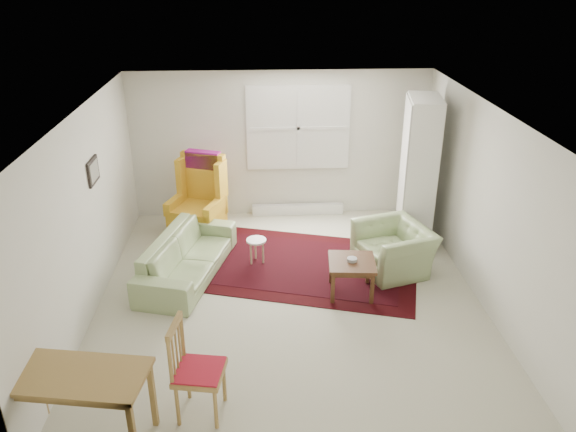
{
  "coord_description": "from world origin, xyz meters",
  "views": [
    {
      "loc": [
        -0.36,
        -6.36,
        4.1
      ],
      "look_at": [
        0.0,
        0.3,
        1.05
      ],
      "focal_mm": 35.0,
      "sensor_mm": 36.0,
      "label": 1
    }
  ],
  "objects_px": {
    "wingback_chair": "(196,197)",
    "desk": "(83,408)",
    "sofa": "(187,249)",
    "cabinet": "(419,171)",
    "coffee_table": "(351,277)",
    "armchair": "(394,244)",
    "desk_chair": "(199,370)",
    "stool": "(257,251)"
  },
  "relations": [
    {
      "from": "coffee_table",
      "to": "stool",
      "type": "xyz_separation_m",
      "value": [
        -1.26,
        0.9,
        -0.05
      ]
    },
    {
      "from": "armchair",
      "to": "wingback_chair",
      "type": "distance_m",
      "value": 3.19
    },
    {
      "from": "coffee_table",
      "to": "stool",
      "type": "height_order",
      "value": "coffee_table"
    },
    {
      "from": "stool",
      "to": "desk_chair",
      "type": "height_order",
      "value": "desk_chair"
    },
    {
      "from": "armchair",
      "to": "desk",
      "type": "relative_size",
      "value": 0.84
    },
    {
      "from": "stool",
      "to": "desk_chair",
      "type": "relative_size",
      "value": 0.37
    },
    {
      "from": "sofa",
      "to": "armchair",
      "type": "xyz_separation_m",
      "value": [
        2.94,
        0.01,
        -0.02
      ]
    },
    {
      "from": "armchair",
      "to": "stool",
      "type": "distance_m",
      "value": 2.0
    },
    {
      "from": "coffee_table",
      "to": "cabinet",
      "type": "distance_m",
      "value": 2.25
    },
    {
      "from": "wingback_chair",
      "to": "stool",
      "type": "relative_size",
      "value": 3.4
    },
    {
      "from": "stool",
      "to": "armchair",
      "type": "bearing_deg",
      "value": -8.27
    },
    {
      "from": "armchair",
      "to": "desk",
      "type": "height_order",
      "value": "armchair"
    },
    {
      "from": "wingback_chair",
      "to": "cabinet",
      "type": "bearing_deg",
      "value": 16.45
    },
    {
      "from": "cabinet",
      "to": "desk",
      "type": "xyz_separation_m",
      "value": [
        -4.11,
        -4.04,
        -0.75
      ]
    },
    {
      "from": "cabinet",
      "to": "desk_chair",
      "type": "distance_m",
      "value": 4.88
    },
    {
      "from": "sofa",
      "to": "stool",
      "type": "distance_m",
      "value": 1.04
    },
    {
      "from": "wingback_chair",
      "to": "desk",
      "type": "bearing_deg",
      "value": -78.05
    },
    {
      "from": "coffee_table",
      "to": "desk_chair",
      "type": "height_order",
      "value": "desk_chair"
    },
    {
      "from": "coffee_table",
      "to": "wingback_chair",
      "type": "bearing_deg",
      "value": 139.71
    },
    {
      "from": "armchair",
      "to": "cabinet",
      "type": "height_order",
      "value": "cabinet"
    },
    {
      "from": "armchair",
      "to": "desk_chair",
      "type": "relative_size",
      "value": 0.98
    },
    {
      "from": "sofa",
      "to": "desk",
      "type": "distance_m",
      "value": 3.06
    },
    {
      "from": "wingback_chair",
      "to": "desk_chair",
      "type": "height_order",
      "value": "wingback_chair"
    },
    {
      "from": "coffee_table",
      "to": "stool",
      "type": "bearing_deg",
      "value": 144.49
    },
    {
      "from": "wingback_chair",
      "to": "desk_chair",
      "type": "distance_m",
      "value": 4.0
    },
    {
      "from": "wingback_chair",
      "to": "stool",
      "type": "xyz_separation_m",
      "value": [
        0.95,
        -0.97,
        -0.47
      ]
    },
    {
      "from": "wingback_chair",
      "to": "coffee_table",
      "type": "xyz_separation_m",
      "value": [
        2.21,
        -1.87,
        -0.42
      ]
    },
    {
      "from": "sofa",
      "to": "stool",
      "type": "height_order",
      "value": "sofa"
    },
    {
      "from": "cabinet",
      "to": "desk",
      "type": "distance_m",
      "value": 5.81
    },
    {
      "from": "wingback_chair",
      "to": "stool",
      "type": "distance_m",
      "value": 1.44
    },
    {
      "from": "desk_chair",
      "to": "sofa",
      "type": "bearing_deg",
      "value": 18.45
    },
    {
      "from": "sofa",
      "to": "desk",
      "type": "height_order",
      "value": "sofa"
    },
    {
      "from": "sofa",
      "to": "desk",
      "type": "xyz_separation_m",
      "value": [
        -0.61,
        -3.0,
        -0.03
      ]
    },
    {
      "from": "stool",
      "to": "desk_chair",
      "type": "xyz_separation_m",
      "value": [
        -0.55,
        -3.0,
        0.33
      ]
    },
    {
      "from": "coffee_table",
      "to": "desk",
      "type": "distance_m",
      "value": 3.72
    },
    {
      "from": "armchair",
      "to": "coffee_table",
      "type": "relative_size",
      "value": 1.7
    },
    {
      "from": "coffee_table",
      "to": "desk",
      "type": "relative_size",
      "value": 0.49
    },
    {
      "from": "stool",
      "to": "desk",
      "type": "bearing_deg",
      "value": -115.61
    },
    {
      "from": "armchair",
      "to": "wingback_chair",
      "type": "relative_size",
      "value": 0.77
    },
    {
      "from": "desk",
      "to": "cabinet",
      "type": "bearing_deg",
      "value": 44.48
    },
    {
      "from": "coffee_table",
      "to": "armchair",
      "type": "bearing_deg",
      "value": 41.03
    },
    {
      "from": "coffee_table",
      "to": "desk_chair",
      "type": "distance_m",
      "value": 2.79
    }
  ]
}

